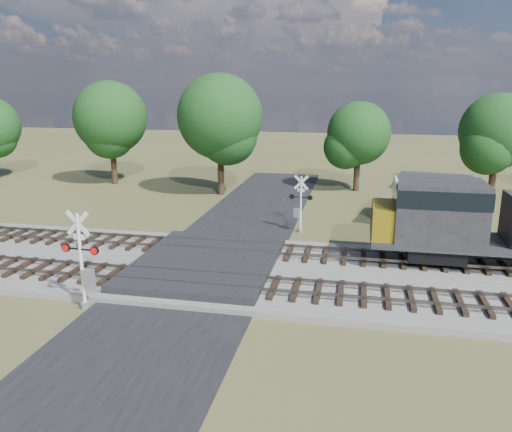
# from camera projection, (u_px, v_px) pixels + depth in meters

# --- Properties ---
(ground) EXTENTS (160.00, 160.00, 0.00)m
(ground) POSITION_uv_depth(u_px,v_px,m) (203.00, 273.00, 25.45)
(ground) COLOR #4A4C28
(ground) RESTS_ON ground
(ballast_bed) EXTENTS (140.00, 10.00, 0.30)m
(ballast_bed) POSITION_uv_depth(u_px,v_px,m) (406.00, 282.00, 23.94)
(ballast_bed) COLOR gray
(ballast_bed) RESTS_ON ground
(road) EXTENTS (7.00, 60.00, 0.08)m
(road) POSITION_uv_depth(u_px,v_px,m) (203.00, 272.00, 25.44)
(road) COLOR black
(road) RESTS_ON ground
(crossing_panel) EXTENTS (7.00, 9.00, 0.62)m
(crossing_panel) POSITION_uv_depth(u_px,v_px,m) (206.00, 264.00, 25.84)
(crossing_panel) COLOR #262628
(crossing_panel) RESTS_ON ground
(track_near) EXTENTS (140.00, 2.60, 0.33)m
(track_near) POSITION_uv_depth(u_px,v_px,m) (255.00, 285.00, 22.84)
(track_near) COLOR black
(track_near) RESTS_ON ballast_bed
(track_far) EXTENTS (140.00, 2.60, 0.33)m
(track_far) POSITION_uv_depth(u_px,v_px,m) (274.00, 251.00, 27.58)
(track_far) COLOR black
(track_far) RESTS_ON ballast_bed
(crossing_signal_near) EXTENTS (1.75, 0.39, 4.35)m
(crossing_signal_near) POSITION_uv_depth(u_px,v_px,m) (84.00, 269.00, 20.92)
(crossing_signal_near) COLOR silver
(crossing_signal_near) RESTS_ON ground
(crossing_signal_far) EXTENTS (1.53, 0.36, 3.79)m
(crossing_signal_far) POSITION_uv_depth(u_px,v_px,m) (299.00, 209.00, 32.21)
(crossing_signal_far) COLOR silver
(crossing_signal_far) RESTS_ON ground
(equipment_shed) EXTENTS (5.67, 5.67, 3.28)m
(equipment_shed) POSITION_uv_depth(u_px,v_px,m) (432.00, 202.00, 33.77)
(equipment_shed) COLOR #3F281B
(equipment_shed) RESTS_ON ground
(treeline) EXTENTS (80.10, 10.44, 10.45)m
(treeline) POSITION_uv_depth(u_px,v_px,m) (390.00, 123.00, 41.56)
(treeline) COLOR black
(treeline) RESTS_ON ground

